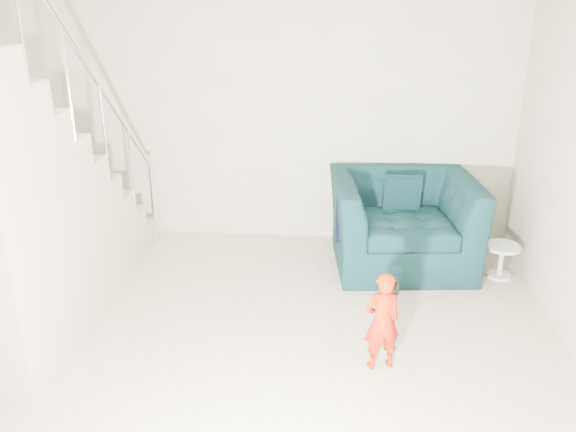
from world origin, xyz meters
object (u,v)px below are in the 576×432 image
object	(u,v)px
side_table	(502,256)
staircase	(20,225)
toddler	(382,321)
armchair	(403,222)

from	to	relation	value
side_table	staircase	size ratio (longest dim) A/B	0.10
side_table	staircase	distance (m)	4.51
side_table	staircase	world-z (taller)	staircase
toddler	side_table	bearing A→B (deg)	-146.46
toddler	staircase	world-z (taller)	staircase
armchair	staircase	xyz separation A→B (m)	(-3.27, -1.56, 0.48)
armchair	staircase	world-z (taller)	staircase
toddler	side_table	xyz separation A→B (m)	(1.30, 1.66, -0.17)
armchair	toddler	distance (m)	1.92
armchair	toddler	xyz separation A→B (m)	(-0.32, -1.90, -0.07)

